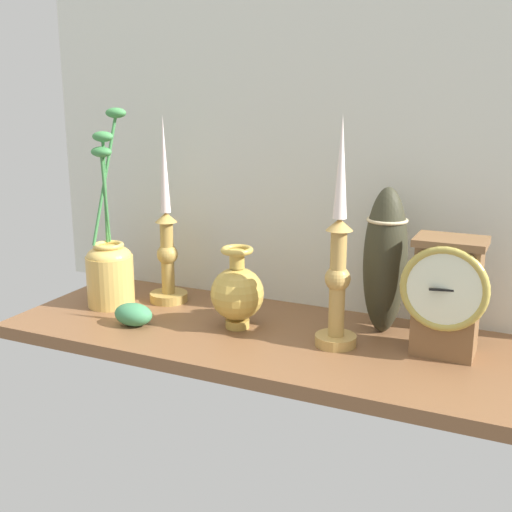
{
  "coord_description": "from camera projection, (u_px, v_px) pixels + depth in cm",
  "views": [
    {
      "loc": [
        42.56,
        -101.5,
        43.06
      ],
      "look_at": [
        -4.25,
        0.0,
        14.0
      ],
      "focal_mm": 45.9,
      "sensor_mm": 36.0,
      "label": 1
    }
  ],
  "objects": [
    {
      "name": "tall_ceramic_vase",
      "position": [
        385.0,
        260.0,
        1.15
      ],
      "size": [
        7.73,
        7.73,
        26.38
      ],
      "color": "#323121",
      "rests_on": "ground_plane"
    },
    {
      "name": "candlestick_tall_left",
      "position": [
        338.0,
        266.0,
        1.09
      ],
      "size": [
        7.11,
        7.11,
        38.84
      ],
      "color": "tan",
      "rests_on": "ground_plane"
    },
    {
      "name": "ivy_sprig",
      "position": [
        133.0,
        314.0,
        1.21
      ],
      "size": [
        7.55,
        5.29,
        4.2
      ],
      "color": "#3E8454",
      "rests_on": "ground_plane"
    },
    {
      "name": "back_wall",
      "position": [
        316.0,
        143.0,
        1.25
      ],
      "size": [
        120.0,
        2.0,
        65.0
      ],
      "primitive_type": "cube",
      "color": "silver",
      "rests_on": "ground_plane"
    },
    {
      "name": "candlestick_tall_center",
      "position": [
        167.0,
        246.0,
        1.32
      ],
      "size": [
        7.73,
        7.73,
        37.65
      ],
      "color": "#B28E44",
      "rests_on": "ground_plane"
    },
    {
      "name": "brass_vase_jar",
      "position": [
        110.0,
        265.0,
        1.31
      ],
      "size": [
        9.42,
        9.42,
        39.14
      ],
      "color": "#D7AF57",
      "rests_on": "ground_plane"
    },
    {
      "name": "ground_plane",
      "position": [
        277.0,
        340.0,
        1.18
      ],
      "size": [
        100.0,
        36.0,
        2.4
      ],
      "primitive_type": "cube",
      "color": "brown"
    },
    {
      "name": "brass_vase_bulbous",
      "position": [
        237.0,
        293.0,
        1.19
      ],
      "size": [
        9.79,
        9.79,
        15.21
      ],
      "color": "gold",
      "rests_on": "ground_plane"
    },
    {
      "name": "mantel_clock",
      "position": [
        447.0,
        295.0,
        1.06
      ],
      "size": [
        13.92,
        9.47,
        19.71
      ],
      "color": "brown",
      "rests_on": "ground_plane"
    }
  ]
}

